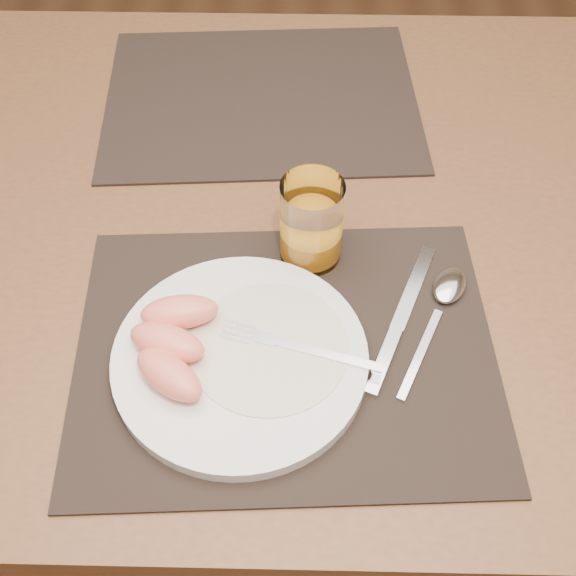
# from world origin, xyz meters

# --- Properties ---
(ground) EXTENTS (5.00, 5.00, 0.00)m
(ground) POSITION_xyz_m (0.00, 0.00, 0.00)
(ground) COLOR #57341D
(ground) RESTS_ON ground
(table) EXTENTS (1.40, 0.90, 0.75)m
(table) POSITION_xyz_m (0.00, 0.00, 0.67)
(table) COLOR brown
(table) RESTS_ON ground
(placemat_near) EXTENTS (0.47, 0.37, 0.00)m
(placemat_near) POSITION_xyz_m (0.02, -0.22, 0.75)
(placemat_near) COLOR black
(placemat_near) RESTS_ON table
(placemat_far) EXTENTS (0.47, 0.38, 0.00)m
(placemat_far) POSITION_xyz_m (-0.03, 0.22, 0.75)
(placemat_far) COLOR black
(placemat_far) RESTS_ON table
(plate) EXTENTS (0.27, 0.27, 0.02)m
(plate) POSITION_xyz_m (-0.03, -0.24, 0.76)
(plate) COLOR white
(plate) RESTS_ON placemat_near
(plate_dressing) EXTENTS (0.17, 0.17, 0.00)m
(plate_dressing) POSITION_xyz_m (0.00, -0.23, 0.77)
(plate_dressing) COLOR white
(plate_dressing) RESTS_ON plate
(fork) EXTENTS (0.17, 0.06, 0.00)m
(fork) POSITION_xyz_m (0.02, -0.23, 0.77)
(fork) COLOR silver
(fork) RESTS_ON plate
(knife) EXTENTS (0.10, 0.21, 0.01)m
(knife) POSITION_xyz_m (0.14, -0.19, 0.76)
(knife) COLOR silver
(knife) RESTS_ON placemat_near
(spoon) EXTENTS (0.10, 0.18, 0.01)m
(spoon) POSITION_xyz_m (0.20, -0.15, 0.76)
(spoon) COLOR silver
(spoon) RESTS_ON placemat_near
(juice_glass) EXTENTS (0.07, 0.07, 0.11)m
(juice_glass) POSITION_xyz_m (0.04, -0.08, 0.80)
(juice_glass) COLOR white
(juice_glass) RESTS_ON placemat_near
(grapefruit_wedges) EXTENTS (0.10, 0.15, 0.03)m
(grapefruit_wedges) POSITION_xyz_m (-0.10, -0.24, 0.79)
(grapefruit_wedges) COLOR #FF8368
(grapefruit_wedges) RESTS_ON plate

